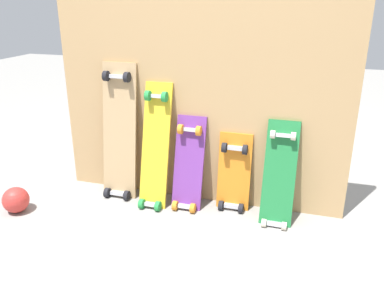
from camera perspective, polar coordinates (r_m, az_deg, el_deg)
name	(u,v)px	position (r m, az deg, el deg)	size (l,w,h in m)	color
ground_plane	(195,201)	(2.72, 0.43, -8.23)	(12.00, 12.00, 0.00)	gray
plywood_wall_panel	(198,88)	(2.51, 0.94, 8.01)	(1.89, 0.04, 1.53)	tan
skateboard_natural	(119,136)	(2.70, -10.43, 1.10)	(0.24, 0.20, 0.97)	tan
skateboard_yellow	(155,151)	(2.58, -5.35, -0.99)	(0.18, 0.27, 0.86)	gold
skateboard_purple	(188,168)	(2.56, -0.54, -3.49)	(0.19, 0.23, 0.66)	#6B338C
skateboard_orange	(234,177)	(2.56, 6.02, -4.71)	(0.21, 0.14, 0.57)	orange
skateboard_green	(279,179)	(2.45, 12.40, -5.01)	(0.19, 0.26, 0.69)	#1E7238
rubber_ball	(16,200)	(2.79, -24.03, -7.36)	(0.17, 0.17, 0.17)	red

